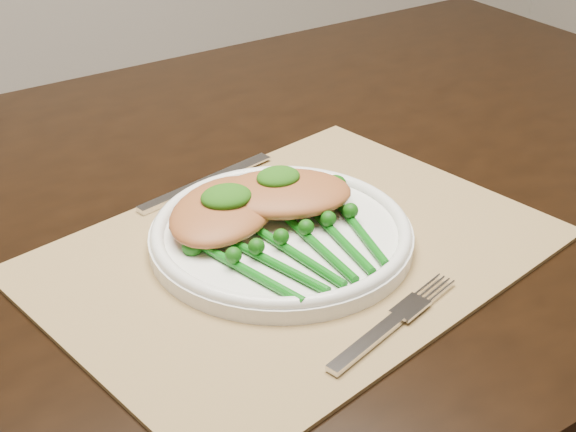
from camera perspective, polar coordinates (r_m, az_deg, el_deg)
name	(u,v)px	position (r m, az deg, el deg)	size (l,w,h in m)	color
dining_table	(240,432)	(1.14, -3.43, -15.06)	(1.72, 1.14, 0.75)	black
placemat	(296,252)	(0.81, 0.54, -2.57)	(0.50, 0.36, 0.00)	#9A7C4E
dinner_plate	(281,233)	(0.81, -0.49, -1.24)	(0.27, 0.27, 0.02)	white
knife	(194,187)	(0.92, -6.69, 2.04)	(0.18, 0.08, 0.01)	silver
fork	(401,315)	(0.72, 8.04, -7.00)	(0.17, 0.09, 0.01)	silver
chicken_fillet_left	(224,210)	(0.82, -4.60, 0.42)	(0.14, 0.10, 0.03)	#AE6132
chicken_fillet_right	(283,193)	(0.84, -0.34, 1.63)	(0.14, 0.10, 0.03)	#AE6132
pesto_dollop_left	(226,197)	(0.81, -4.42, 1.37)	(0.05, 0.04, 0.02)	#144509
pesto_dollop_right	(278,177)	(0.83, -0.70, 2.79)	(0.05, 0.04, 0.02)	#144509
broccolini_bundle	(306,249)	(0.77, 1.28, -2.36)	(0.18, 0.20, 0.04)	#0C5B0F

